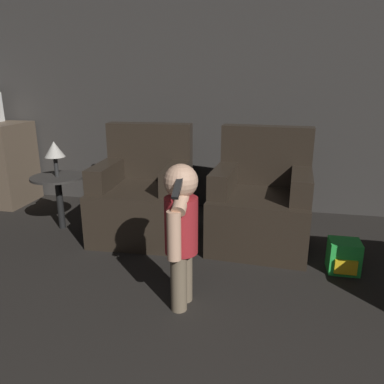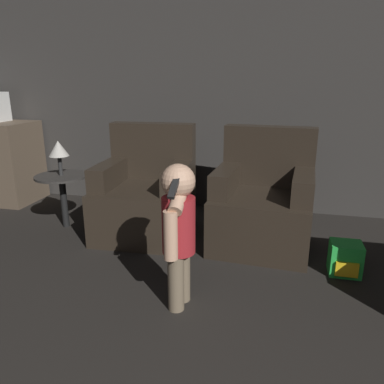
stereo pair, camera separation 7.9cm
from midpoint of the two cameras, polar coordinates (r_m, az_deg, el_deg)
name	(u,v)px [view 2 (the right image)]	position (r m, az deg, el deg)	size (l,w,h in m)	color
wall_back	(231,85)	(3.97, 6.56, 15.90)	(8.40, 0.05, 2.60)	#33302D
armchair_left	(146,196)	(3.40, -6.34, -0.68)	(0.81, 0.82, 0.97)	black
armchair_right	(263,205)	(3.21, 11.46, -1.95)	(0.84, 0.84, 0.97)	black
person_toddler	(178,226)	(2.21, -1.08, -5.17)	(0.20, 0.35, 0.90)	brown
toy_backpack	(345,259)	(2.97, 23.03, -9.34)	(0.22, 0.21, 0.24)	green
side_table	(62,184)	(3.67, -18.61, 1.23)	(0.48, 0.48, 0.51)	black
lamp	(58,149)	(3.60, -19.09, 6.17)	(0.18, 0.18, 0.32)	#262626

